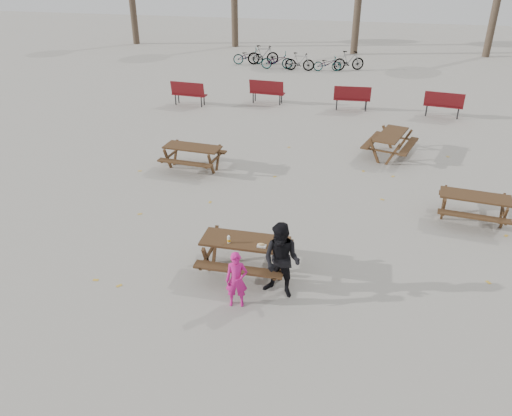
% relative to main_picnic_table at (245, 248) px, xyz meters
% --- Properties ---
extents(ground, '(80.00, 80.00, 0.00)m').
position_rel_main_picnic_table_xyz_m(ground, '(0.00, 0.00, -0.59)').
color(ground, gray).
rests_on(ground, ground).
extents(main_picnic_table, '(1.80, 1.45, 0.78)m').
position_rel_main_picnic_table_xyz_m(main_picnic_table, '(0.00, 0.00, 0.00)').
color(main_picnic_table, '#392114').
rests_on(main_picnic_table, ground).
extents(food_tray, '(0.18, 0.11, 0.03)m').
position_rel_main_picnic_table_xyz_m(food_tray, '(0.38, -0.18, 0.21)').
color(food_tray, silver).
rests_on(food_tray, main_picnic_table).
extents(bread_roll, '(0.14, 0.06, 0.05)m').
position_rel_main_picnic_table_xyz_m(bread_roll, '(0.38, -0.18, 0.25)').
color(bread_roll, tan).
rests_on(bread_roll, food_tray).
extents(soda_bottle, '(0.07, 0.07, 0.17)m').
position_rel_main_picnic_table_xyz_m(soda_bottle, '(-0.30, -0.18, 0.26)').
color(soda_bottle, silver).
rests_on(soda_bottle, main_picnic_table).
extents(child, '(0.47, 0.36, 1.15)m').
position_rel_main_picnic_table_xyz_m(child, '(0.10, -1.10, -0.01)').
color(child, '#C11878').
rests_on(child, ground).
extents(adult, '(0.88, 0.76, 1.58)m').
position_rel_main_picnic_table_xyz_m(adult, '(0.87, -0.60, 0.20)').
color(adult, black).
rests_on(adult, ground).
extents(picnic_table_east, '(1.79, 1.51, 0.71)m').
position_rel_main_picnic_table_xyz_m(picnic_table_east, '(4.97, 3.35, -0.23)').
color(picnic_table_east, '#392114').
rests_on(picnic_table_east, ground).
extents(picnic_table_north, '(1.82, 1.52, 0.74)m').
position_rel_main_picnic_table_xyz_m(picnic_table_north, '(-2.87, 4.94, -0.22)').
color(picnic_table_north, '#392114').
rests_on(picnic_table_north, ground).
extents(picnic_table_far, '(1.87, 2.10, 0.77)m').
position_rel_main_picnic_table_xyz_m(picnic_table_far, '(3.01, 7.37, -0.20)').
color(picnic_table_far, '#392114').
rests_on(picnic_table_far, ground).
extents(park_bench_row, '(12.03, 1.61, 1.03)m').
position_rel_main_picnic_table_xyz_m(park_bench_row, '(-0.19, 12.15, -0.07)').
color(park_bench_row, maroon).
rests_on(park_bench_row, ground).
extents(bicycle_row, '(7.56, 1.92, 1.07)m').
position_rel_main_picnic_table_xyz_m(bicycle_row, '(-2.27, 19.73, -0.11)').
color(bicycle_row, black).
rests_on(bicycle_row, ground).
extents(fallen_leaves, '(11.00, 11.00, 0.01)m').
position_rel_main_picnic_table_xyz_m(fallen_leaves, '(0.50, 2.50, -0.58)').
color(fallen_leaves, gold).
rests_on(fallen_leaves, ground).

